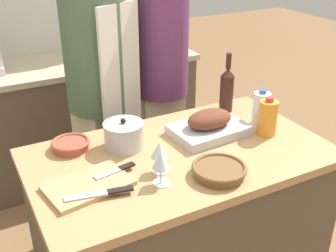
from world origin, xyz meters
TOP-DOWN VIEW (x-y plane):
  - kitchen_island at (0.00, 0.00)m, footprint 1.31×0.76m
  - back_counter at (0.00, 1.53)m, footprint 1.74×0.60m
  - roasting_pan at (0.21, 0.09)m, footprint 0.36×0.26m
  - wicker_basket at (0.05, -0.23)m, footprint 0.22×0.22m
  - cutting_board at (-0.44, -0.06)m, footprint 0.35×0.25m
  - stock_pot at (-0.20, 0.16)m, footprint 0.18×0.18m
  - mixing_bowl at (-0.41, 0.25)m, footprint 0.17×0.17m
  - juice_jug at (0.45, -0.04)m, footprint 0.09×0.09m
  - milk_jug at (0.49, 0.06)m, footprint 0.08×0.08m
  - wine_bottle_green at (0.43, 0.28)m, footprint 0.07×0.07m
  - wine_glass_left at (-0.18, -0.17)m, footprint 0.07×0.07m
  - wine_glass_right at (-0.15, -0.09)m, footprint 0.07×0.07m
  - knife_chef at (-0.42, -0.15)m, footprint 0.26×0.08m
  - knife_paring at (-0.31, -0.03)m, footprint 0.18×0.06m
  - condiment_bottle_short at (0.06, 1.39)m, footprint 0.05×0.05m
  - person_cook_aproned at (-0.10, 0.75)m, footprint 0.39×0.41m
  - person_cook_guest at (0.31, 0.79)m, footprint 0.33×0.33m

SIDE VIEW (x-z plane):
  - back_counter at x=0.00m, z-range 0.00..0.90m
  - kitchen_island at x=0.00m, z-range 0.00..0.90m
  - cutting_board at x=-0.44m, z-range 0.90..0.92m
  - knife_paring at x=-0.31m, z-range 0.92..0.93m
  - knife_chef at x=-0.42m, z-range 0.92..0.93m
  - mixing_bowl at x=-0.41m, z-range 0.90..0.95m
  - wicker_basket at x=0.05m, z-range 0.90..0.95m
  - roasting_pan at x=0.21m, z-range 0.89..1.01m
  - condiment_bottle_short at x=0.06m, z-range 0.89..1.03m
  - stock_pot at x=-0.20m, z-range 0.89..1.03m
  - person_cook_aproned at x=-0.10m, z-range 0.09..1.86m
  - person_cook_guest at x=0.31m, z-range 0.10..1.86m
  - milk_jug at x=0.49m, z-range 0.90..1.08m
  - juice_jug at x=0.45m, z-range 0.90..1.08m
  - wine_glass_right at x=-0.15m, z-range 0.93..1.06m
  - wine_glass_left at x=-0.18m, z-range 0.93..1.07m
  - wine_bottle_green at x=0.43m, z-range 0.87..1.18m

